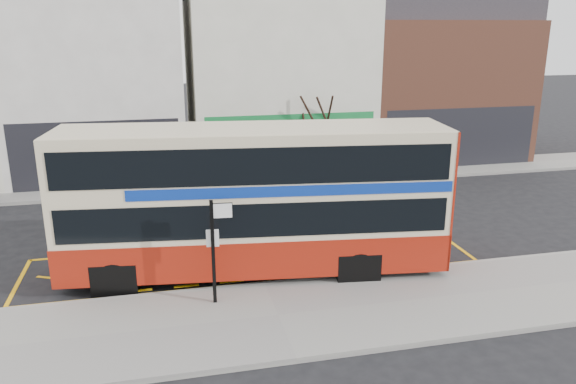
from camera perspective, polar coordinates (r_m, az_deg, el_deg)
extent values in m
plane|color=black|center=(16.77, -2.66, -9.09)|extent=(120.00, 120.00, 0.00)
cube|color=gray|center=(14.73, -1.01, -12.62)|extent=(40.00, 4.00, 0.15)
cube|color=gray|center=(16.41, -2.42, -9.41)|extent=(40.00, 0.15, 0.15)
cube|color=gray|center=(26.99, -6.88, 1.04)|extent=(50.00, 3.00, 0.15)
cube|color=silver|center=(30.15, -18.67, 10.49)|extent=(8.00, 8.00, 9.00)
cube|color=black|center=(26.67, -18.84, 3.45)|extent=(7.36, 0.06, 3.20)
cube|color=black|center=(26.74, -18.79, 3.04)|extent=(5.60, 0.04, 2.00)
cube|color=silver|center=(30.66, -1.36, 10.96)|extent=(9.00, 8.00, 8.50)
cube|color=#147234|center=(27.22, 0.37, 4.59)|extent=(8.28, 0.06, 3.20)
cube|color=black|center=(27.28, 0.36, 4.19)|extent=(6.30, 0.04, 2.00)
cube|color=brown|center=(33.68, 14.06, 10.13)|extent=(9.00, 8.00, 7.50)
cube|color=#28262B|center=(33.52, 14.64, 18.04)|extent=(9.00, 7.20, 1.80)
cube|color=black|center=(30.53, 17.11, 5.18)|extent=(8.28, 0.06, 3.20)
cube|color=black|center=(30.59, 17.06, 4.82)|extent=(6.30, 0.04, 2.00)
cube|color=beige|center=(16.50, -3.47, -0.53)|extent=(11.39, 3.86, 4.11)
cube|color=maroon|center=(17.00, -3.38, -5.36)|extent=(11.44, 3.90, 1.12)
cube|color=maroon|center=(17.63, 14.91, 0.05)|extent=(0.37, 2.57, 4.11)
cube|color=black|center=(16.59, -3.45, -1.45)|extent=(10.96, 3.86, 0.96)
cube|color=black|center=(16.18, -3.54, 3.68)|extent=(10.96, 3.86, 1.02)
cube|color=navy|center=(16.43, 0.04, 1.35)|extent=(9.18, 3.64, 0.30)
cube|color=black|center=(17.36, -22.13, -2.75)|extent=(0.34, 2.33, 1.62)
cube|color=black|center=(16.89, -22.78, 2.95)|extent=(0.34, 2.33, 1.02)
cube|color=black|center=(17.08, -22.45, 0.31)|extent=(0.26, 1.77, 0.36)
cube|color=beige|center=(16.03, -3.59, 6.34)|extent=(11.38, 3.76, 0.12)
cylinder|color=black|center=(16.43, -17.24, -8.48)|extent=(1.04, 0.40, 1.02)
cylinder|color=black|center=(18.50, -15.94, -5.49)|extent=(1.04, 0.40, 1.02)
cylinder|color=black|center=(16.50, 7.21, -7.72)|extent=(1.04, 0.40, 1.02)
cylinder|color=black|center=(18.56, 5.61, -4.83)|extent=(1.04, 0.40, 1.02)
cube|color=black|center=(14.83, -7.61, -6.12)|extent=(0.10, 0.10, 2.85)
cube|color=white|center=(14.44, -6.65, -1.89)|extent=(0.51, 0.08, 0.42)
cube|color=white|center=(14.74, -7.67, -4.67)|extent=(0.33, 0.06, 0.47)
imported|color=#3D3F44|center=(24.74, -5.01, 1.01)|extent=(4.10, 2.59, 1.28)
imported|color=white|center=(26.49, 6.51, 2.28)|extent=(5.60, 3.32, 1.52)
cylinder|color=black|center=(27.54, 2.80, 3.37)|extent=(0.24, 0.24, 1.93)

